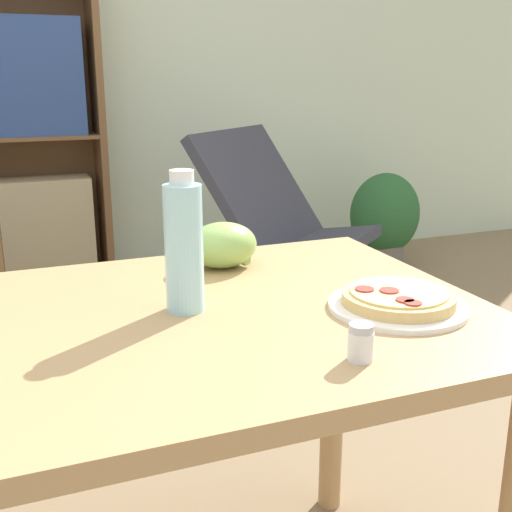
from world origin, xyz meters
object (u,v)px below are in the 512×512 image
potted_plant_floor (385,219)px  pizza_on_plate (398,301)px  drink_bottle (184,246)px  salt_shaker (361,343)px  grape_bunch (222,246)px  lounge_chair_far (289,259)px  bookshelf (23,151)px

potted_plant_floor → pizza_on_plate: bearing=-122.4°
drink_bottle → salt_shaker: (0.18, -0.29, -0.09)m
grape_bunch → lounge_chair_far: size_ratio=0.15×
pizza_on_plate → drink_bottle: bearing=159.1°
bookshelf → drink_bottle: bearing=-86.0°
lounge_chair_far → bookshelf: (-1.12, 0.87, 0.46)m
grape_bunch → salt_shaker: bearing=-85.8°
salt_shaker → bookshelf: size_ratio=0.03×
grape_bunch → drink_bottle: drink_bottle is taller
drink_bottle → salt_shaker: size_ratio=4.42×
grape_bunch → drink_bottle: bearing=-122.8°
salt_shaker → bookshelf: (-0.35, 2.79, -0.01)m
pizza_on_plate → potted_plant_floor: bearing=57.6°
bookshelf → potted_plant_floor: (1.97, -0.36, -0.44)m
potted_plant_floor → salt_shaker: bearing=-123.5°
grape_bunch → drink_bottle: (-0.14, -0.22, 0.07)m
lounge_chair_far → bookshelf: 1.49m
bookshelf → potted_plant_floor: size_ratio=2.84×
grape_bunch → potted_plant_floor: bearing=49.3°
lounge_chair_far → potted_plant_floor: bearing=-9.0°
lounge_chair_far → potted_plant_floor: 0.99m
pizza_on_plate → drink_bottle: 0.39m
grape_bunch → drink_bottle: 0.27m
salt_shaker → potted_plant_floor: size_ratio=0.10×
salt_shaker → lounge_chair_far: lounge_chair_far is taller
drink_bottle → pizza_on_plate: bearing=-20.9°
pizza_on_plate → bookshelf: 2.69m
pizza_on_plate → grape_bunch: (-0.21, 0.35, 0.03)m
bookshelf → potted_plant_floor: bookshelf is taller
lounge_chair_far → bookshelf: bookshelf is taller
drink_bottle → potted_plant_floor: 2.85m
drink_bottle → lounge_chair_far: drink_bottle is taller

